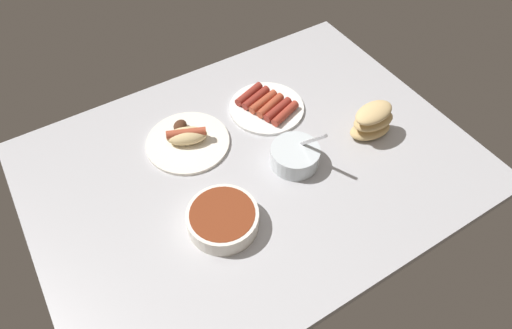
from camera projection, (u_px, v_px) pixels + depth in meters
ground_plane at (253, 167)px, 124.36cm from camera, size 120.00×90.00×3.00cm
plate_hotdog_assembled at (187, 139)px, 126.80cm from camera, size 24.13×24.13×5.61cm
bowl_coleslaw at (295, 155)px, 120.98cm from camera, size 13.58×13.84×15.21cm
plate_sausages at (267, 106)px, 136.03cm from camera, size 23.12×23.12×3.54cm
bread_stack at (372, 121)px, 126.14cm from camera, size 14.14×9.34×10.80cm
bowl_chili at (223, 218)px, 108.49cm from camera, size 17.91×17.91×5.19cm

